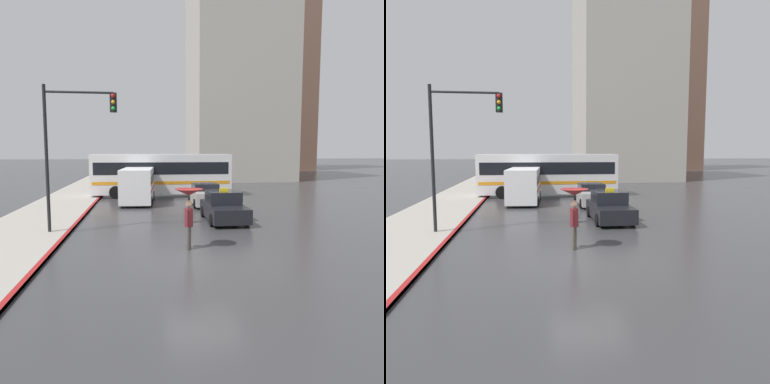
{
  "view_description": "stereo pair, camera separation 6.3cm",
  "coord_description": "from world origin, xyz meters",
  "views": [
    {
      "loc": [
        -1.97,
        -11.73,
        3.58
      ],
      "look_at": [
        0.64,
        7.71,
        1.4
      ],
      "focal_mm": 35.0,
      "sensor_mm": 36.0,
      "label": 1
    },
    {
      "loc": [
        -1.91,
        -11.74,
        3.58
      ],
      "look_at": [
        0.64,
        7.71,
        1.4
      ],
      "focal_mm": 35.0,
      "sensor_mm": 36.0,
      "label": 2
    }
  ],
  "objects": [
    {
      "name": "ground_plane",
      "position": [
        0.0,
        0.0,
        0.0
      ],
      "size": [
        300.0,
        300.0,
        0.0
      ],
      "primitive_type": "plane",
      "color": "#38383A"
    },
    {
      "name": "taxi",
      "position": [
        2.14,
        6.76,
        0.69
      ],
      "size": [
        1.91,
        4.2,
        1.68
      ],
      "rotation": [
        0.0,
        0.0,
        3.14
      ],
      "color": "black",
      "rests_on": "ground_plane"
    },
    {
      "name": "sedan_red",
      "position": [
        2.15,
        12.35,
        0.67
      ],
      "size": [
        1.91,
        4.14,
        1.41
      ],
      "rotation": [
        0.0,
        0.0,
        3.14
      ],
      "color": "#B7B2AD",
      "rests_on": "ground_plane"
    },
    {
      "name": "ambulance_van",
      "position": [
        -2.25,
        14.08,
        1.31
      ],
      "size": [
        2.38,
        5.58,
        2.36
      ],
      "rotation": [
        0.0,
        0.0,
        3.07
      ],
      "color": "white",
      "rests_on": "ground_plane"
    },
    {
      "name": "city_bus",
      "position": [
        -0.45,
        17.64,
        1.83
      ],
      "size": [
        10.74,
        2.76,
        3.29
      ],
      "rotation": [
        0.0,
        0.0,
        -1.56
      ],
      "color": "silver",
      "rests_on": "ground_plane"
    },
    {
      "name": "pedestrian_with_umbrella",
      "position": [
        -0.31,
        1.48,
        1.77
      ],
      "size": [
        1.04,
        1.04,
        2.21
      ],
      "rotation": [
        0.0,
        0.0,
        1.19
      ],
      "color": "#4C473D",
      "rests_on": "ground_plane"
    },
    {
      "name": "traffic_light",
      "position": [
        -4.83,
        4.68,
        4.3
      ],
      "size": [
        3.01,
        0.38,
        6.29
      ],
      "color": "black",
      "rests_on": "ground_plane"
    },
    {
      "name": "building_tower_near",
      "position": [
        10.09,
        35.3,
        12.34
      ],
      "size": [
        11.56,
        12.81,
        24.68
      ],
      "color": "#A39E93",
      "rests_on": "ground_plane"
    },
    {
      "name": "building_tower_far",
      "position": [
        22.98,
        57.75,
        18.78
      ],
      "size": [
        12.57,
        11.27,
        37.55
      ],
      "color": "brown",
      "rests_on": "ground_plane"
    }
  ]
}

